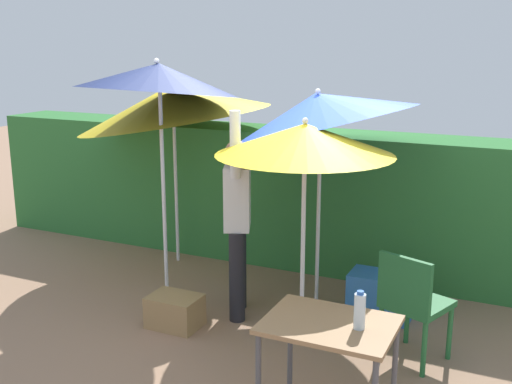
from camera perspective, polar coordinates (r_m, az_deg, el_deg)
ground_plane at (r=5.73m, az=-1.30°, el=-11.40°), size 24.00×24.00×0.00m
hedge_row at (r=6.88m, az=4.62°, el=-0.55°), size 8.00×0.70×1.49m
umbrella_rainbow at (r=4.83m, az=4.50°, el=4.79°), size 1.40×1.40×1.86m
umbrella_orange at (r=5.81m, az=-8.94°, el=10.24°), size 1.51×1.52×2.33m
umbrella_yellow at (r=6.76m, az=-7.67°, el=8.08°), size 2.12×2.09×2.16m
umbrella_navy at (r=5.59m, az=5.80°, el=7.47°), size 1.74×1.72×2.22m
person_vendor at (r=5.49m, az=-1.71°, el=-2.12°), size 0.34×0.54×1.88m
chair_plastic at (r=4.94m, az=14.11°, el=-9.62°), size 0.56×0.56×0.89m
cooler_box at (r=5.78m, az=11.33°, el=-9.26°), size 0.56×0.33×0.40m
crate_cardboard at (r=5.56m, az=-7.43°, el=-10.76°), size 0.44×0.33×0.28m
folding_table at (r=3.96m, az=6.70°, el=-12.97°), size 0.80×0.60×0.75m
bottle_water at (r=3.82m, az=9.46°, el=-10.67°), size 0.07×0.07×0.24m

